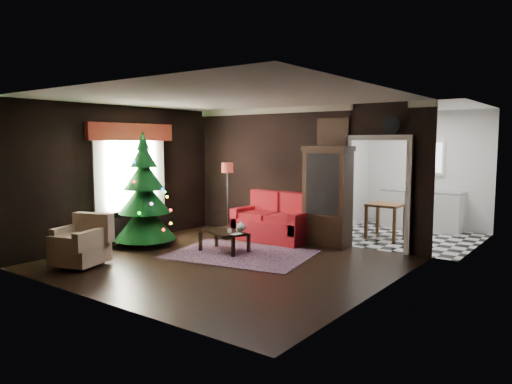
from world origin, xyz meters
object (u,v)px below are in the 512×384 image
Objects in this scene: floor_lamp at (228,200)px; christmas_tree at (144,194)px; coffee_table at (224,241)px; kitchen_table at (386,221)px; loveseat at (273,217)px; armchair at (79,239)px; curio_cabinet at (327,199)px; wall_clock at (392,125)px; teapot at (241,227)px.

floor_lamp is 1.80m from christmas_tree.
coffee_table is 3.64m from kitchen_table.
armchair is (-1.40, -3.66, -0.04)m from loveseat.
curio_cabinet is 5.94× the size of wall_clock.
teapot is at bearing -83.55° from loveseat.
coffee_table is 3.77m from wall_clock.
wall_clock is (2.35, 0.40, 1.88)m from loveseat.
teapot is 0.59× the size of wall_clock.
christmas_tree is 3.09× the size of kitchen_table.
teapot is (1.91, 0.67, -0.56)m from christmas_tree.
loveseat is 2.45m from kitchen_table.
kitchen_table reaches higher than coffee_table.
wall_clock reaches higher than kitchen_table.
teapot is at bearing 19.20° from christmas_tree.
christmas_tree reaches higher than floor_lamp.
coffee_table is 2.73× the size of wall_clock.
curio_cabinet is at bearing 15.52° from floor_lamp.
armchair reaches higher than teapot.
christmas_tree is 2.65× the size of coffee_table.
loveseat is 0.73× the size of christmas_tree.
wall_clock reaches higher than armchair.
armchair is at bearing -97.85° from floor_lamp.
coffee_table is (-0.14, -1.43, -0.29)m from loveseat.
floor_lamp is 2.13× the size of kitchen_table.
loveseat is 3.92m from armchair.
wall_clock reaches higher than coffee_table.
christmas_tree reaches higher than armchair.
christmas_tree is 12.36× the size of teapot.
christmas_tree is at bearing -150.27° from wall_clock.
floor_lamp reaches higher than loveseat.
christmas_tree is at bearing -117.29° from floor_lamp.
floor_lamp is at bearing 62.71° from christmas_tree.
kitchen_table is at bearing 45.27° from christmas_tree.
armchair is at bearing -121.09° from kitchen_table.
teapot is (1.09, -0.92, -0.34)m from floor_lamp.
christmas_tree is 7.25× the size of wall_clock.
christmas_tree is 1.91m from coffee_table.
coffee_table is at bearing -122.18° from kitchen_table.
teapot is 0.25× the size of kitchen_table.
curio_cabinet is 2.18m from floor_lamp.
floor_lamp reaches higher than teapot.
floor_lamp reaches higher than coffee_table.
teapot is at bearing -40.19° from floor_lamp.
floor_lamp is (-2.10, -0.58, -0.12)m from curio_cabinet.
floor_lamp is at bearing 127.26° from coffee_table.
christmas_tree is at bearing -134.73° from kitchen_table.
loveseat reaches higher than coffee_table.
curio_cabinet is at bearing 56.28° from teapot.
armchair is at bearing -119.55° from coffee_table.
coffee_table is at bearing -153.16° from teapot.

